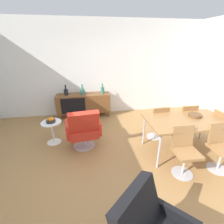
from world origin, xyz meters
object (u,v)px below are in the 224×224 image
Objects in this scene: sideboard at (84,103)px; side_table_round at (52,130)px; dining_chair_back_left at (157,121)px; dining_table at (187,122)px; wooden_bowl_on_table at (195,115)px; lounge_chair_red at (83,128)px; dining_chair_front_left at (185,150)px; dining_chair_front_right at (221,146)px; vase_ceramic_small at (102,90)px; dining_chair_far_end at (223,128)px; fruit_bowl at (51,120)px; vase_sculptural_dark at (66,92)px; dining_chair_back_right at (185,119)px; vase_cobalt at (82,91)px.

sideboard reaches higher than side_table_round.
dining_table is at bearing -58.09° from dining_chair_back_left.
lounge_chair_red reaches higher than wooden_bowl_on_table.
dining_chair_back_left and dining_chair_front_left have the same top height.
vase_ceramic_small is at bearing 123.29° from dining_chair_front_right.
dining_table reaches higher than side_table_round.
dining_chair_far_end is 3.72m from side_table_round.
dining_chair_front_right is at bearing -48.81° from sideboard.
sideboard reaches higher than fruit_bowl.
wooden_bowl_on_table is (2.27, -2.06, 0.33)m from sideboard.
sideboard is 1.55m from side_table_round.
wooden_bowl_on_table is at bearing -12.95° from fruit_bowl.
vase_sculptural_dark is 0.36× the size of dining_chair_back_left.
dining_chair_front_left is at bearing -29.37° from side_table_round.
dining_chair_front_right is 2.60m from lounge_chair_red.
lounge_chair_red is (-2.93, 0.48, -0.00)m from dining_chair_far_end.
dining_chair_front_left is (-0.70, -1.12, 0.00)m from dining_chair_back_right.
side_table_round is at bearing 155.79° from lounge_chair_red.
dining_chair_far_end is 0.78m from dining_chair_front_right.
dining_chair_front_left is at bearing -51.44° from vase_sculptural_dark.
lounge_chair_red is 0.78m from fruit_bowl.
dining_chair_far_end is (0.65, -0.11, -0.30)m from wooden_bowl_on_table.
wooden_bowl_on_table reaches higher than dining_table.
vase_sculptural_dark is at bearing 150.77° from dining_chair_back_right.
dining_chair_back_left is (2.17, -1.60, -0.35)m from vase_sculptural_dark.
dining_chair_front_right reaches higher than fruit_bowl.
dining_chair_far_end is at bearing 45.63° from dining_chair_front_right.
side_table_round is (-0.23, -1.37, -0.50)m from vase_sculptural_dark.
dining_table is at bearing -156.26° from wooden_bowl_on_table.
sideboard is at bearing 62.56° from side_table_round.
dining_chair_back_left is 2.41m from fruit_bowl.
vase_ceramic_small is 1.91m from fruit_bowl.
fruit_bowl is at bearing -117.17° from vase_cobalt.
sideboard is 1.87× the size of dining_chair_back_left.
vase_ceramic_small reaches higher than side_table_round.
vase_ceramic_small is at bearing 124.29° from dining_chair_back_left.
vase_ceramic_small is at bearing 111.88° from dining_chair_front_left.
vase_sculptural_dark is 3.32m from dining_table.
dining_chair_front_right is 1.65× the size of side_table_round.
vase_ceramic_small is at bearing 0.00° from vase_cobalt.
dining_chair_back_left is 4.28× the size of fruit_bowl.
dining_chair_back_right is 1.32m from dining_chair_front_left.
vase_cobalt is at bearing 136.54° from dining_chair_back_left.
vase_cobalt is 3.22m from dining_chair_front_left.
vase_ceramic_small is at bearing 123.68° from dining_table.
vase_ceramic_small is 1.16× the size of wooden_bowl_on_table.
sideboard is at bearing 89.78° from lounge_chair_red.
dining_chair_back_left is at bearing -43.46° from vase_cobalt.
vase_sculptural_dark reaches higher than fruit_bowl.
dining_table is at bearing -40.66° from vase_sculptural_dark.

